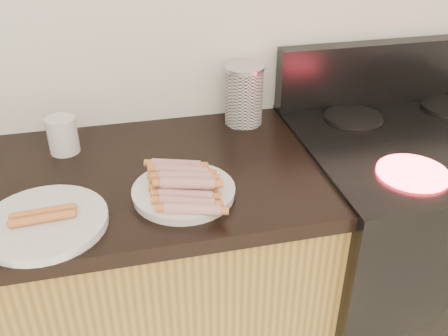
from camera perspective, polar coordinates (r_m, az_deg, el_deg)
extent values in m
cube|color=black|center=(1.81, 19.84, -9.73)|extent=(0.76, 0.65, 0.90)
cube|color=black|center=(1.57, 22.75, 3.09)|extent=(0.76, 0.65, 0.01)
cube|color=black|center=(1.75, 18.37, 10.44)|extent=(0.76, 0.06, 0.20)
cylinder|color=#FF1E2D|center=(1.35, 20.76, -0.51)|extent=(0.18, 0.18, 0.01)
cylinder|color=black|center=(1.61, 14.55, 5.65)|extent=(0.18, 0.18, 0.01)
cylinder|color=white|center=(1.21, -4.62, -2.85)|extent=(0.25, 0.25, 0.02)
cylinder|color=white|center=(1.17, -19.81, -5.87)|extent=(0.30, 0.30, 0.02)
cylinder|color=#993135|center=(1.11, -3.83, -4.76)|extent=(0.13, 0.07, 0.03)
cylinder|color=#993135|center=(1.13, -4.08, -3.93)|extent=(0.13, 0.07, 0.03)
cylinder|color=#993135|center=(1.16, -4.32, -3.13)|extent=(0.13, 0.07, 0.03)
cylinder|color=#993135|center=(1.18, -4.55, -2.36)|extent=(0.13, 0.07, 0.03)
cylinder|color=#993135|center=(1.21, -4.77, -1.63)|extent=(0.13, 0.07, 0.03)
cylinder|color=#993135|center=(1.23, -4.98, -0.92)|extent=(0.13, 0.07, 0.03)
cylinder|color=#993135|center=(1.25, -5.18, -0.24)|extent=(0.13, 0.07, 0.03)
cylinder|color=#993135|center=(1.28, -5.38, 0.41)|extent=(0.13, 0.07, 0.03)
cylinder|color=#993135|center=(1.16, -4.48, -1.80)|extent=(0.13, 0.07, 0.03)
cylinder|color=#993135|center=(1.18, -4.71, -1.06)|extent=(0.13, 0.07, 0.03)
cylinder|color=#993135|center=(1.21, -4.92, -0.35)|extent=(0.13, 0.07, 0.03)
cylinder|color=#C76D3D|center=(1.15, -20.02, -5.44)|extent=(0.13, 0.03, 0.02)
cylinder|color=#C76D3D|center=(1.17, -19.93, -4.75)|extent=(0.13, 0.03, 0.02)
cylinder|color=silver|center=(1.53, 2.28, 8.15)|extent=(0.11, 0.11, 0.17)
cylinder|color=silver|center=(1.49, 2.36, 11.38)|extent=(0.12, 0.12, 0.01)
cylinder|color=silver|center=(1.44, -17.95, 3.60)|extent=(0.11, 0.11, 0.10)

